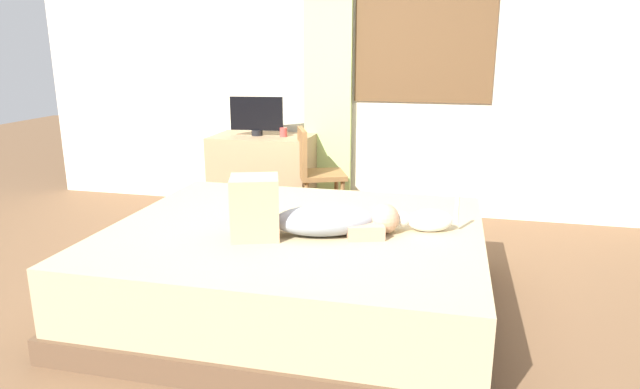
% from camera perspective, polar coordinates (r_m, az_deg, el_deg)
% --- Properties ---
extents(ground_plane, '(16.00, 16.00, 0.00)m').
position_cam_1_polar(ground_plane, '(3.37, -2.91, -11.84)').
color(ground_plane, brown).
extents(back_wall_with_window, '(6.40, 0.14, 2.90)m').
position_cam_1_polar(back_wall_with_window, '(5.19, 4.15, 14.26)').
color(back_wall_with_window, beige).
rests_on(back_wall_with_window, ground).
extents(bed, '(2.20, 1.86, 0.51)m').
position_cam_1_polar(bed, '(3.32, -2.50, -7.56)').
color(bed, brown).
rests_on(bed, ground).
extents(person_lying, '(0.93, 0.51, 0.34)m').
position_cam_1_polar(person_lying, '(3.05, -1.41, -2.20)').
color(person_lying, '#8C939E').
rests_on(person_lying, bed).
extents(cat, '(0.35, 0.17, 0.21)m').
position_cam_1_polar(cat, '(3.18, 10.96, -2.62)').
color(cat, silver).
rests_on(cat, bed).
extents(desk, '(0.90, 0.56, 0.74)m').
position_cam_1_polar(desk, '(5.14, -5.88, 1.99)').
color(desk, '#997A56').
rests_on(desk, ground).
extents(tv_monitor, '(0.48, 0.10, 0.35)m').
position_cam_1_polar(tv_monitor, '(5.06, -6.57, 8.12)').
color(tv_monitor, black).
rests_on(tv_monitor, desk).
extents(cup, '(0.07, 0.07, 0.08)m').
position_cam_1_polar(cup, '(4.99, -3.79, 6.46)').
color(cup, '#B23D38').
rests_on(cup, desk).
extents(chair_by_desk, '(0.49, 0.49, 0.86)m').
position_cam_1_polar(chair_by_desk, '(4.71, -0.64, 2.59)').
color(chair_by_desk, brown).
rests_on(chair_by_desk, ground).
extents(curtain_left, '(0.44, 0.06, 2.44)m').
position_cam_1_polar(curtain_left, '(5.13, 0.83, 11.69)').
color(curtain_left, '#ADCC75').
rests_on(curtain_left, ground).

